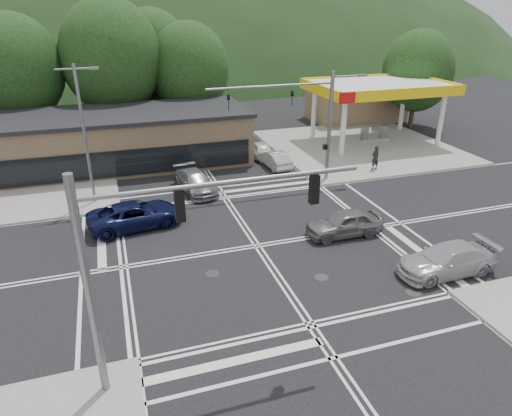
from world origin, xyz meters
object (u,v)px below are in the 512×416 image
object	(u,v)px
car_blue_west	(136,215)
car_grey_center	(344,223)
car_queue_b	(260,149)
pedestrian	(375,158)
car_northbound	(195,182)
car_queue_a	(275,159)
car_silver_east	(446,260)

from	to	relation	value
car_blue_west	car_grey_center	size ratio (longest dim) A/B	1.25
car_grey_center	car_queue_b	size ratio (longest dim) A/B	1.12
pedestrian	car_northbound	bearing A→B (deg)	-8.98
car_queue_a	car_queue_b	size ratio (longest dim) A/B	1.04
car_queue_b	car_silver_east	bearing A→B (deg)	99.23
car_grey_center	car_queue_b	distance (m)	15.54
car_silver_east	car_northbound	distance (m)	17.42
car_grey_center	car_silver_east	size ratio (longest dim) A/B	0.88
car_grey_center	car_northbound	xyz separation A→B (m)	(-6.82, 9.30, -0.05)
car_queue_b	pedestrian	xyz separation A→B (m)	(7.47, -6.42, 0.43)
car_grey_center	car_queue_a	distance (m)	12.52
car_queue_a	car_northbound	world-z (taller)	car_northbound
car_silver_east	pedestrian	world-z (taller)	pedestrian
car_silver_east	car_northbound	xyz separation A→B (m)	(-9.66, 14.50, -0.02)
car_queue_a	car_queue_b	bearing A→B (deg)	-89.91
car_queue_b	car_grey_center	bearing A→B (deg)	91.35
car_grey_center	car_queue_a	world-z (taller)	car_grey_center
car_blue_west	car_northbound	xyz separation A→B (m)	(4.47, 4.49, -0.06)
car_blue_west	car_northbound	size ratio (longest dim) A/B	1.13
car_queue_a	pedestrian	distance (m)	7.99
car_queue_b	car_northbound	bearing A→B (deg)	43.76
car_blue_west	car_silver_east	world-z (taller)	car_blue_west
car_northbound	pedestrian	bearing A→B (deg)	-9.85
car_queue_b	car_northbound	distance (m)	9.32
pedestrian	car_grey_center	bearing A→B (deg)	42.08
car_silver_east	car_blue_west	bearing A→B (deg)	-125.59
car_blue_west	pedestrian	size ratio (longest dim) A/B	2.90
car_grey_center	pedestrian	distance (m)	11.85
car_silver_east	car_northbound	size ratio (longest dim) A/B	1.03
car_grey_center	pedestrian	xyz separation A→B (m)	(7.56, 9.12, 0.35)
car_blue_west	car_grey_center	world-z (taller)	car_blue_west
car_grey_center	car_queue_b	xyz separation A→B (m)	(0.09, 15.54, -0.08)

